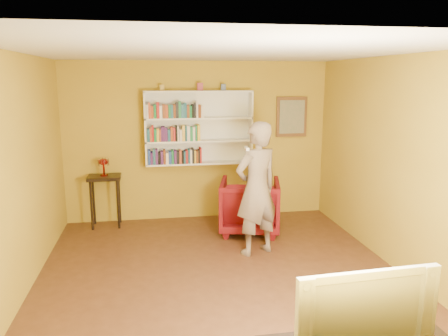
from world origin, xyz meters
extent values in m
cube|color=#472917|center=(0.00, 0.00, -0.06)|extent=(5.30, 5.80, 0.12)
cube|color=#A5861E|center=(0.00, 2.52, 1.35)|extent=(5.30, 0.04, 2.70)
cube|color=#A5861E|center=(0.00, -2.52, 1.35)|extent=(5.30, 0.04, 2.70)
cube|color=#A5861E|center=(-2.27, 0.00, 1.35)|extent=(0.04, 5.80, 2.70)
cube|color=#A5861E|center=(2.27, 0.00, 1.35)|extent=(0.04, 5.80, 2.70)
cube|color=silver|center=(0.00, 0.00, 2.73)|extent=(5.30, 5.80, 0.06)
cube|color=white|center=(0.00, 2.48, 1.60)|extent=(1.80, 0.03, 1.20)
cube|color=white|center=(-0.89, 2.35, 1.60)|extent=(0.03, 0.28, 1.20)
cube|color=white|center=(0.89, 2.35, 1.60)|extent=(0.03, 0.28, 1.20)
cube|color=white|center=(0.00, 2.35, 1.00)|extent=(1.80, 0.28, 0.03)
cube|color=white|center=(0.00, 2.35, 1.38)|extent=(1.80, 0.28, 0.03)
cube|color=white|center=(0.00, 2.35, 1.76)|extent=(1.80, 0.28, 0.03)
cube|color=white|center=(0.00, 2.35, 2.20)|extent=(1.80, 0.28, 0.03)
cube|color=#2341A1|center=(-0.84, 2.30, 1.13)|extent=(0.04, 0.16, 0.24)
cube|color=#51236A|center=(-0.80, 2.31, 1.11)|extent=(0.03, 0.18, 0.20)
cube|color=#215D79|center=(-0.76, 2.29, 1.14)|extent=(0.04, 0.14, 0.25)
cube|color=#51236A|center=(-0.72, 2.29, 1.14)|extent=(0.04, 0.15, 0.25)
cube|color=black|center=(-0.67, 2.29, 1.11)|extent=(0.03, 0.15, 0.20)
cube|color=#51236A|center=(-0.63, 2.29, 1.12)|extent=(0.04, 0.14, 0.21)
cube|color=brown|center=(-0.59, 2.31, 1.13)|extent=(0.03, 0.17, 0.24)
cube|color=white|center=(-0.55, 2.31, 1.11)|extent=(0.04, 0.17, 0.19)
cube|color=#2341A1|center=(-0.50, 2.30, 1.12)|extent=(0.04, 0.15, 0.21)
cube|color=#1B7A40|center=(-0.45, 2.31, 1.13)|extent=(0.03, 0.19, 0.22)
cube|color=#51236A|center=(-0.41, 2.30, 1.13)|extent=(0.04, 0.15, 0.23)
cube|color=black|center=(-0.37, 2.30, 1.12)|extent=(0.04, 0.16, 0.21)
cube|color=#B64B24|center=(-0.33, 2.29, 1.13)|extent=(0.03, 0.14, 0.23)
cube|color=black|center=(-0.29, 2.30, 1.11)|extent=(0.03, 0.15, 0.20)
cube|color=#215D79|center=(-0.26, 2.31, 1.12)|extent=(0.02, 0.18, 0.21)
cube|color=#B31E1B|center=(-0.22, 2.30, 1.12)|extent=(0.03, 0.17, 0.22)
cube|color=#215D79|center=(-0.18, 2.30, 1.13)|extent=(0.03, 0.16, 0.24)
cube|color=white|center=(-0.15, 2.31, 1.13)|extent=(0.03, 0.18, 0.23)
cube|color=black|center=(-0.11, 2.31, 1.14)|extent=(0.03, 0.18, 0.25)
cube|color=yellow|center=(-0.08, 2.31, 1.12)|extent=(0.03, 0.17, 0.21)
cube|color=brown|center=(-0.05, 2.31, 1.12)|extent=(0.03, 0.18, 0.21)
cube|color=black|center=(-0.01, 2.30, 1.13)|extent=(0.02, 0.15, 0.22)
cube|color=#B31E1B|center=(0.01, 2.31, 1.14)|extent=(0.03, 0.19, 0.26)
cube|color=#215D79|center=(-0.84, 2.30, 1.50)|extent=(0.04, 0.17, 0.21)
cube|color=#B64B24|center=(-0.80, 2.29, 1.51)|extent=(0.03, 0.14, 0.23)
cube|color=#B31E1B|center=(-0.77, 2.30, 1.53)|extent=(0.03, 0.15, 0.26)
cube|color=#1B7A40|center=(-0.73, 2.31, 1.50)|extent=(0.04, 0.18, 0.21)
cube|color=yellow|center=(-0.69, 2.29, 1.50)|extent=(0.03, 0.14, 0.22)
cube|color=#B64B24|center=(-0.65, 2.30, 1.49)|extent=(0.03, 0.17, 0.20)
cube|color=#51236A|center=(-0.62, 2.30, 1.51)|extent=(0.02, 0.16, 0.24)
cube|color=#51236A|center=(-0.59, 2.31, 1.51)|extent=(0.03, 0.18, 0.24)
cube|color=#51236A|center=(-0.55, 2.31, 1.50)|extent=(0.04, 0.18, 0.22)
cube|color=#215D79|center=(-0.50, 2.29, 1.49)|extent=(0.04, 0.14, 0.20)
cube|color=#B64B24|center=(-0.46, 2.31, 1.51)|extent=(0.04, 0.18, 0.23)
cube|color=#B31E1B|center=(-0.42, 2.30, 1.51)|extent=(0.03, 0.15, 0.22)
cube|color=black|center=(-0.39, 2.30, 1.52)|extent=(0.03, 0.15, 0.26)
cube|color=white|center=(-0.36, 2.30, 1.52)|extent=(0.02, 0.16, 0.25)
cube|color=white|center=(-0.32, 2.30, 1.49)|extent=(0.04, 0.16, 0.19)
cube|color=yellow|center=(-0.27, 2.31, 1.52)|extent=(0.04, 0.17, 0.26)
cube|color=#215D79|center=(-0.23, 2.31, 1.52)|extent=(0.03, 0.18, 0.25)
cube|color=white|center=(-0.19, 2.31, 1.52)|extent=(0.04, 0.17, 0.25)
cube|color=#1B7A40|center=(-0.14, 2.31, 1.51)|extent=(0.04, 0.17, 0.23)
cube|color=white|center=(-0.10, 2.31, 1.51)|extent=(0.04, 0.17, 0.23)
cube|color=#1B7A40|center=(-0.06, 2.30, 1.52)|extent=(0.02, 0.17, 0.25)
cube|color=yellow|center=(-0.02, 2.31, 1.53)|extent=(0.04, 0.18, 0.26)
cube|color=white|center=(-0.84, 2.29, 1.89)|extent=(0.03, 0.14, 0.22)
cube|color=#B64B24|center=(-0.81, 2.30, 1.90)|extent=(0.03, 0.15, 0.26)
cube|color=#B64B24|center=(-0.77, 2.29, 1.87)|extent=(0.04, 0.15, 0.20)
cube|color=#1B7A40|center=(-0.72, 2.30, 1.88)|extent=(0.04, 0.17, 0.22)
cube|color=#B31E1B|center=(-0.67, 2.30, 1.90)|extent=(0.04, 0.16, 0.26)
cube|color=white|center=(-0.63, 2.31, 1.88)|extent=(0.04, 0.19, 0.20)
cube|color=brown|center=(-0.58, 2.30, 1.89)|extent=(0.04, 0.15, 0.23)
cube|color=#B64B24|center=(-0.53, 2.29, 1.88)|extent=(0.04, 0.15, 0.21)
cube|color=#1B7A40|center=(-0.49, 2.31, 1.88)|extent=(0.03, 0.17, 0.21)
cube|color=#215D79|center=(-0.45, 2.31, 1.88)|extent=(0.04, 0.17, 0.21)
cube|color=brown|center=(-0.41, 2.30, 1.88)|extent=(0.03, 0.16, 0.22)
cube|color=black|center=(-0.37, 2.30, 1.90)|extent=(0.04, 0.16, 0.25)
cube|color=#1B7A40|center=(-0.32, 2.29, 1.91)|extent=(0.04, 0.15, 0.27)
cube|color=#215D79|center=(-0.28, 2.30, 1.89)|extent=(0.04, 0.15, 0.22)
cube|color=#215D79|center=(-0.23, 2.31, 1.89)|extent=(0.04, 0.19, 0.24)
cube|color=brown|center=(-0.19, 2.30, 1.88)|extent=(0.04, 0.17, 0.21)
cube|color=#1B7A40|center=(-0.15, 2.31, 1.87)|extent=(0.04, 0.19, 0.20)
cube|color=black|center=(-0.11, 2.30, 1.88)|extent=(0.03, 0.15, 0.22)
cube|color=black|center=(-0.07, 2.29, 1.90)|extent=(0.03, 0.14, 0.24)
cube|color=white|center=(-0.04, 2.31, 1.90)|extent=(0.03, 0.18, 0.26)
cube|color=brown|center=(0.00, 2.31, 1.88)|extent=(0.04, 0.18, 0.21)
cube|color=white|center=(0.05, 2.31, 1.88)|extent=(0.04, 0.18, 0.20)
cube|color=#AC8D31|center=(-0.59, 2.35, 2.26)|extent=(0.07, 0.07, 0.10)
cube|color=#943143|center=(0.02, 2.35, 2.28)|extent=(0.09, 0.09, 0.13)
cube|color=#475477|center=(0.41, 2.35, 2.27)|extent=(0.08, 0.08, 0.11)
cube|color=brown|center=(1.65, 2.46, 1.75)|extent=(0.55, 0.04, 0.70)
cube|color=gray|center=(1.65, 2.44, 1.75)|extent=(0.45, 0.02, 0.58)
cylinder|color=black|center=(-1.78, 2.10, 0.40)|extent=(0.04, 0.04, 0.80)
cylinder|color=black|center=(-1.36, 2.10, 0.40)|extent=(0.04, 0.04, 0.80)
cylinder|color=black|center=(-1.78, 2.40, 0.40)|extent=(0.04, 0.04, 0.80)
cylinder|color=black|center=(-1.36, 2.40, 0.40)|extent=(0.04, 0.04, 0.80)
cube|color=black|center=(-1.57, 2.25, 0.83)|extent=(0.52, 0.40, 0.06)
cylinder|color=maroon|center=(-1.57, 2.25, 0.87)|extent=(0.12, 0.12, 0.02)
cylinder|color=maroon|center=(-1.57, 2.25, 0.96)|extent=(0.03, 0.03, 0.15)
ellipsoid|color=maroon|center=(-1.57, 2.25, 1.09)|extent=(0.16, 0.16, 0.11)
cylinder|color=beige|center=(-1.49, 2.25, 1.08)|extent=(0.01, 0.01, 0.12)
cylinder|color=beige|center=(-1.51, 2.30, 1.08)|extent=(0.01, 0.01, 0.12)
cylinder|color=beige|center=(-1.55, 2.33, 1.08)|extent=(0.01, 0.01, 0.12)
cylinder|color=beige|center=(-1.60, 2.33, 1.08)|extent=(0.01, 0.01, 0.12)
cylinder|color=beige|center=(-1.64, 2.30, 1.08)|extent=(0.01, 0.01, 0.12)
cylinder|color=beige|center=(-1.65, 2.25, 1.08)|extent=(0.01, 0.01, 0.12)
cylinder|color=beige|center=(-1.64, 2.20, 1.08)|extent=(0.01, 0.01, 0.12)
cylinder|color=beige|center=(-1.60, 2.17, 1.08)|extent=(0.01, 0.01, 0.12)
cylinder|color=beige|center=(-1.55, 2.17, 1.08)|extent=(0.01, 0.01, 0.12)
cylinder|color=beige|center=(-1.51, 2.20, 1.08)|extent=(0.01, 0.01, 0.12)
imported|color=#4D050E|center=(0.71, 1.59, 0.43)|extent=(1.11, 1.13, 0.85)
imported|color=#756355|center=(0.60, 0.72, 0.93)|extent=(0.80, 0.68, 1.85)
cube|color=silver|center=(0.40, 0.47, 1.53)|extent=(0.04, 0.15, 0.04)
imported|color=black|center=(0.63, -2.25, 0.82)|extent=(1.07, 0.19, 0.61)
camera|label=1|loc=(-0.81, -4.91, 2.41)|focal=35.00mm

